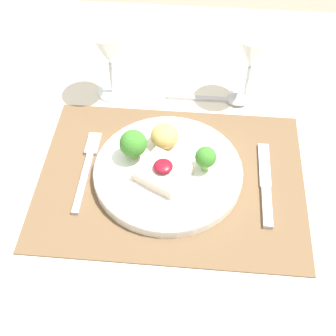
{
  "coord_description": "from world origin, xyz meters",
  "views": [
    {
      "loc": [
        0.04,
        -0.52,
        1.42
      ],
      "look_at": [
        -0.01,
        0.01,
        0.79
      ],
      "focal_mm": 50.0,
      "sensor_mm": 36.0,
      "label": 1
    }
  ],
  "objects_px": {
    "wine_glass_near": "(252,53)",
    "wine_glass_far": "(108,49)",
    "dinner_plate": "(167,168)",
    "spoon": "(228,99)",
    "fork": "(88,165)",
    "knife": "(266,189)"
  },
  "relations": [
    {
      "from": "fork",
      "to": "wine_glass_far",
      "type": "xyz_separation_m",
      "value": [
        0.01,
        0.21,
        0.1
      ]
    },
    {
      "from": "dinner_plate",
      "to": "wine_glass_near",
      "type": "bearing_deg",
      "value": 57.28
    },
    {
      "from": "dinner_plate",
      "to": "wine_glass_near",
      "type": "height_order",
      "value": "wine_glass_near"
    },
    {
      "from": "fork",
      "to": "knife",
      "type": "bearing_deg",
      "value": -7.56
    },
    {
      "from": "wine_glass_near",
      "to": "spoon",
      "type": "bearing_deg",
      "value": -154.4
    },
    {
      "from": "knife",
      "to": "wine_glass_far",
      "type": "relative_size",
      "value": 1.21
    },
    {
      "from": "spoon",
      "to": "wine_glass_near",
      "type": "distance_m",
      "value": 0.11
    },
    {
      "from": "dinner_plate",
      "to": "spoon",
      "type": "xyz_separation_m",
      "value": [
        0.11,
        0.21,
        -0.01
      ]
    },
    {
      "from": "wine_glass_near",
      "to": "wine_glass_far",
      "type": "xyz_separation_m",
      "value": [
        -0.28,
        -0.01,
        -0.0
      ]
    },
    {
      "from": "fork",
      "to": "spoon",
      "type": "bearing_deg",
      "value": 35.94
    },
    {
      "from": "knife",
      "to": "wine_glass_near",
      "type": "distance_m",
      "value": 0.27
    },
    {
      "from": "spoon",
      "to": "wine_glass_near",
      "type": "xyz_separation_m",
      "value": [
        0.04,
        0.02,
        0.1
      ]
    },
    {
      "from": "dinner_plate",
      "to": "spoon",
      "type": "relative_size",
      "value": 1.54
    },
    {
      "from": "fork",
      "to": "knife",
      "type": "height_order",
      "value": "knife"
    },
    {
      "from": "knife",
      "to": "dinner_plate",
      "type": "bearing_deg",
      "value": 174.12
    },
    {
      "from": "fork",
      "to": "wine_glass_far",
      "type": "relative_size",
      "value": 1.21
    },
    {
      "from": "wine_glass_near",
      "to": "wine_glass_far",
      "type": "bearing_deg",
      "value": -177.45
    },
    {
      "from": "knife",
      "to": "spoon",
      "type": "bearing_deg",
      "value": 107.61
    },
    {
      "from": "spoon",
      "to": "wine_glass_far",
      "type": "xyz_separation_m",
      "value": [
        -0.24,
        0.0,
        0.1
      ]
    },
    {
      "from": "fork",
      "to": "wine_glass_far",
      "type": "bearing_deg",
      "value": 83.74
    },
    {
      "from": "knife",
      "to": "wine_glass_far",
      "type": "xyz_separation_m",
      "value": [
        -0.31,
        0.23,
        0.1
      ]
    },
    {
      "from": "dinner_plate",
      "to": "fork",
      "type": "relative_size",
      "value": 1.42
    }
  ]
}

